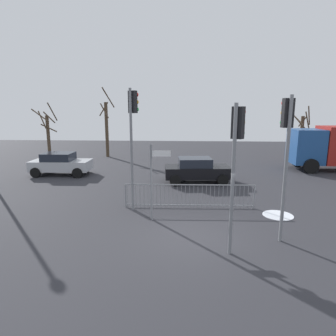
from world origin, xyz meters
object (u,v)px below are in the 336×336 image
(direction_sign_post, at_px, (153,178))
(bare_tree_left, at_px, (302,132))
(bare_tree_right, at_px, (107,127))
(traffic_light_foreground_left, at_px, (237,146))
(traffic_light_rear_right, at_px, (133,123))
(traffic_light_mid_left, at_px, (286,136))
(bare_tree_centre, at_px, (48,132))
(car_black_trailing, at_px, (197,170))
(car_silver_near, at_px, (61,163))

(direction_sign_post, bearing_deg, bare_tree_left, 53.52)
(direction_sign_post, xyz_separation_m, bare_tree_right, (-5.77, 15.10, 0.99))
(bare_tree_left, bearing_deg, traffic_light_foreground_left, -115.99)
(traffic_light_rear_right, bearing_deg, traffic_light_mid_left, -0.91)
(traffic_light_foreground_left, distance_m, bare_tree_left, 21.48)
(traffic_light_rear_right, bearing_deg, direction_sign_post, -26.72)
(traffic_light_foreground_left, xyz_separation_m, bare_tree_left, (9.40, 19.28, -1.13))
(traffic_light_rear_right, height_order, bare_tree_centre, traffic_light_rear_right)
(car_black_trailing, bearing_deg, car_silver_near, 165.25)
(car_silver_near, bearing_deg, traffic_light_mid_left, -39.75)
(car_black_trailing, relative_size, car_silver_near, 1.03)
(bare_tree_centre, xyz_separation_m, bare_tree_right, (5.34, 0.21, 0.45))
(traffic_light_mid_left, height_order, traffic_light_foreground_left, traffic_light_mid_left)
(traffic_light_rear_right, distance_m, car_silver_near, 9.22)
(direction_sign_post, height_order, bare_tree_right, bare_tree_right)
(car_black_trailing, relative_size, bare_tree_right, 0.64)
(traffic_light_foreground_left, height_order, car_silver_near, traffic_light_foreground_left)
(traffic_light_mid_left, distance_m, bare_tree_centre, 22.58)
(bare_tree_centre, relative_size, bare_tree_right, 0.79)
(car_black_trailing, height_order, car_silver_near, same)
(traffic_light_mid_left, relative_size, bare_tree_left, 1.04)
(traffic_light_foreground_left, bearing_deg, bare_tree_centre, 163.60)
(traffic_light_rear_right, bearing_deg, car_black_trailing, 85.57)
(car_silver_near, height_order, bare_tree_left, bare_tree_left)
(traffic_light_rear_right, height_order, car_silver_near, traffic_light_rear_right)
(car_black_trailing, bearing_deg, traffic_light_rear_right, -125.98)
(traffic_light_rear_right, relative_size, bare_tree_left, 1.13)
(traffic_light_rear_right, xyz_separation_m, traffic_light_mid_left, (5.32, -2.75, -0.28))
(traffic_light_foreground_left, xyz_separation_m, car_silver_near, (-9.62, 10.07, -2.51))
(traffic_light_foreground_left, distance_m, car_black_trailing, 8.95)
(traffic_light_rear_right, relative_size, car_black_trailing, 1.30)
(bare_tree_left, bearing_deg, traffic_light_rear_right, -129.93)
(car_silver_near, bearing_deg, bare_tree_right, 80.14)
(traffic_light_mid_left, relative_size, direction_sign_post, 1.58)
(traffic_light_foreground_left, relative_size, direction_sign_post, 1.49)
(traffic_light_rear_right, relative_size, bare_tree_centre, 1.06)
(car_black_trailing, bearing_deg, direction_sign_post, -112.82)
(bare_tree_centre, bearing_deg, traffic_light_foreground_left, -51.53)
(car_silver_near, bearing_deg, bare_tree_left, 24.89)
(traffic_light_rear_right, height_order, traffic_light_foreground_left, traffic_light_rear_right)
(car_silver_near, bearing_deg, traffic_light_foreground_left, -47.26)
(traffic_light_mid_left, bearing_deg, bare_tree_left, 59.04)
(traffic_light_rear_right, xyz_separation_m, traffic_light_foreground_left, (3.62, -3.72, -0.47))
(traffic_light_mid_left, height_order, direction_sign_post, traffic_light_mid_left)
(car_black_trailing, distance_m, bare_tree_left, 14.82)
(direction_sign_post, height_order, bare_tree_centre, bare_tree_centre)
(bare_tree_left, distance_m, bare_tree_right, 17.94)
(car_black_trailing, relative_size, bare_tree_left, 0.86)
(car_silver_near, bearing_deg, car_black_trailing, -10.57)
(traffic_light_rear_right, height_order, car_black_trailing, traffic_light_rear_right)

